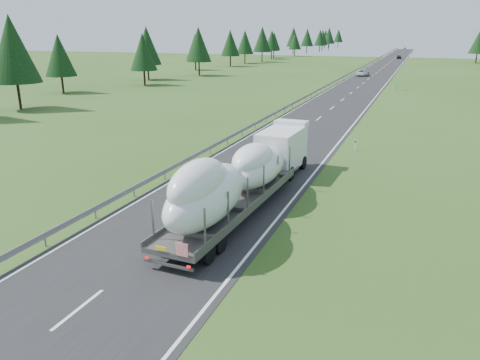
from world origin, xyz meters
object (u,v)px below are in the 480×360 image
(highway_sign, at_px, (397,80))
(distant_van, at_px, (362,73))
(distant_car_blue, at_px, (405,48))
(boat_truck, at_px, (244,173))
(distant_car_dark, at_px, (399,57))

(highway_sign, distance_m, distant_van, 28.02)
(distant_van, height_order, distant_car_blue, distant_van)
(boat_truck, relative_size, distant_car_dark, 4.78)
(highway_sign, relative_size, distant_car_blue, 0.65)
(boat_truck, height_order, distant_car_dark, boat_truck)
(highway_sign, bearing_deg, distant_car_dark, 92.87)
(boat_truck, bearing_deg, distant_car_blue, 90.58)
(distant_car_dark, height_order, distant_car_blue, distant_car_dark)
(distant_car_dark, distance_m, distant_car_blue, 109.08)
(distant_van, relative_size, distant_car_blue, 1.35)
(highway_sign, xyz_separation_m, distant_van, (-9.53, 26.33, -1.06))
(boat_truck, distance_m, distant_van, 93.91)
(boat_truck, relative_size, distant_car_blue, 4.99)
(highway_sign, xyz_separation_m, boat_truck, (-4.99, -67.46, 0.52))
(distant_van, xyz_separation_m, distant_car_blue, (1.64, 191.50, -0.09))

